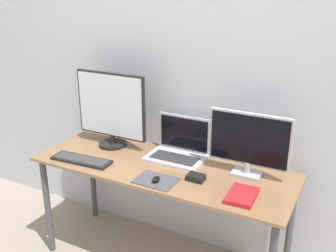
{
  "coord_description": "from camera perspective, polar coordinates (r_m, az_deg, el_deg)",
  "views": [
    {
      "loc": [
        1.04,
        -1.61,
        1.79
      ],
      "look_at": [
        0.01,
        0.35,
        0.97
      ],
      "focal_mm": 42.0,
      "sensor_mm": 36.0,
      "label": 1
    }
  ],
  "objects": [
    {
      "name": "wall_back",
      "position": [
        2.56,
        3.02,
        8.05
      ],
      "size": [
        7.0,
        0.05,
        2.5
      ],
      "color": "silver",
      "rests_on": "ground_plane"
    },
    {
      "name": "mouse",
      "position": [
        2.23,
        -1.76,
        -7.74
      ],
      "size": [
        0.04,
        0.06,
        0.03
      ],
      "color": "black",
      "rests_on": "mousepad"
    },
    {
      "name": "monitor_left",
      "position": [
        2.65,
        -8.28,
        2.43
      ],
      "size": [
        0.52,
        0.19,
        0.51
      ],
      "color": "black",
      "rests_on": "desk"
    },
    {
      "name": "power_brick",
      "position": [
        2.26,
        4.07,
        -7.46
      ],
      "size": [
        0.1,
        0.08,
        0.03
      ],
      "color": "black",
      "rests_on": "desk"
    },
    {
      "name": "monitor_right",
      "position": [
        2.27,
        11.68,
        -2.37
      ],
      "size": [
        0.47,
        0.12,
        0.38
      ],
      "color": "#B2B2B7",
      "rests_on": "desk"
    },
    {
      "name": "keyboard",
      "position": [
        2.54,
        -12.44,
        -4.81
      ],
      "size": [
        0.4,
        0.15,
        0.02
      ],
      "color": "black",
      "rests_on": "desk"
    },
    {
      "name": "book",
      "position": [
        2.12,
        10.68,
        -9.87
      ],
      "size": [
        0.15,
        0.21,
        0.02
      ],
      "color": "red",
      "rests_on": "desk"
    },
    {
      "name": "mousepad",
      "position": [
        2.25,
        -1.75,
        -7.89
      ],
      "size": [
        0.23,
        0.18,
        0.0
      ],
      "color": "#47474C",
      "rests_on": "desk"
    },
    {
      "name": "desk",
      "position": [
        2.47,
        -0.81,
        -7.67
      ],
      "size": [
        1.62,
        0.59,
        0.73
      ],
      "color": "olive",
      "rests_on": "ground_plane"
    },
    {
      "name": "laptop",
      "position": [
        2.52,
        1.65,
        -3.17
      ],
      "size": [
        0.37,
        0.25,
        0.26
      ],
      "color": "silver",
      "rests_on": "desk"
    }
  ]
}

